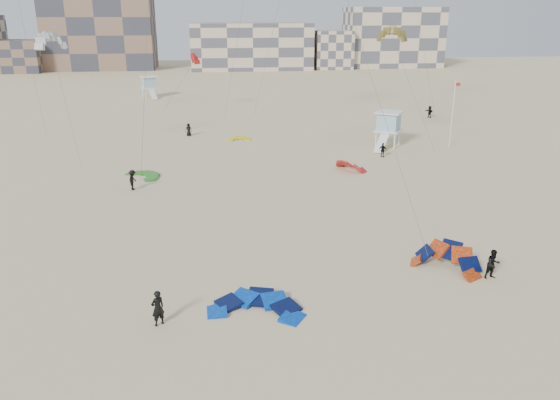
{
  "coord_description": "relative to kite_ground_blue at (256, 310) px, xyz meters",
  "views": [
    {
      "loc": [
        -0.0,
        -23.14,
        15.03
      ],
      "look_at": [
        3.41,
        6.0,
        4.83
      ],
      "focal_mm": 35.0,
      "sensor_mm": 36.0,
      "label": 1
    }
  ],
  "objects": [
    {
      "name": "flagpole",
      "position": [
        25.11,
        34.0,
        4.04
      ],
      "size": [
        0.62,
        0.1,
        7.69
      ],
      "color": "white",
      "rests_on": "ground"
    },
    {
      "name": "lifeguard_tower_far",
      "position": [
        -13.76,
        77.5,
        1.87
      ],
      "size": [
        3.45,
        5.6,
        3.78
      ],
      "rotation": [
        0.0,
        0.0,
        0.36
      ],
      "color": "white",
      "rests_on": "ground"
    },
    {
      "name": "condo_east",
      "position": [
        48.3,
        129.79,
        8.0
      ],
      "size": [
        26.0,
        14.0,
        16.0
      ],
      "primitive_type": "cube",
      "color": "beige",
      "rests_on": "ground"
    },
    {
      "name": "kite_fly_olive",
      "position": [
        17.1,
        33.18,
        12.52
      ],
      "size": [
        5.96,
        6.97,
        12.78
      ],
      "rotation": [
        0.0,
        0.0,
        -0.44
      ],
      "color": "brown",
      "rests_on": "ground"
    },
    {
      "name": "kite_ground_red_far",
      "position": [
        11.32,
        25.87,
        0.0
      ],
      "size": [
        4.69,
        4.65,
        3.13
      ],
      "primitive_type": null,
      "rotation": [
        0.62,
        0.0,
        2.17
      ],
      "color": "#BF1502",
      "rests_on": "ground"
    },
    {
      "name": "kite_ground_blue",
      "position": [
        0.0,
        0.0,
        0.0
      ],
      "size": [
        5.78,
        5.95,
        1.78
      ],
      "primitive_type": null,
      "rotation": [
        0.18,
        0.0,
        -0.28
      ],
      "color": "blue",
      "rests_on": "ground"
    },
    {
      "name": "kitesurfer_e",
      "position": [
        -5.29,
        43.6,
        0.8
      ],
      "size": [
        0.84,
        0.6,
        1.6
      ],
      "primitive_type": "imported",
      "rotation": [
        0.0,
        0.0,
        -0.13
      ],
      "color": "black",
      "rests_on": "ground"
    },
    {
      "name": "kite_ground_orange",
      "position": [
        11.93,
        3.59,
        0.0
      ],
      "size": [
        5.96,
        5.96,
        4.16
      ],
      "primitive_type": null,
      "rotation": [
        0.74,
        0.0,
        -0.75
      ],
      "color": "#FF4710",
      "rests_on": "ground"
    },
    {
      "name": "condo_fill_right",
      "position": [
        30.3,
        125.79,
        5.0
      ],
      "size": [
        10.0,
        10.0,
        10.0
      ],
      "primitive_type": "cube",
      "color": "beige",
      "rests_on": "ground"
    },
    {
      "name": "kite_ground_yellow",
      "position": [
        0.95,
        40.46,
        0.0
      ],
      "size": [
        2.79,
        2.96,
        1.12
      ],
      "primitive_type": null,
      "rotation": [
        0.18,
        0.0,
        0.03
      ],
      "color": "yellow",
      "rests_on": "ground"
    },
    {
      "name": "kitesurfer_f",
      "position": [
        29.69,
        52.08,
        0.87
      ],
      "size": [
        1.02,
        1.7,
        1.75
      ],
      "primitive_type": "imported",
      "rotation": [
        0.0,
        0.0,
        -1.24
      ],
      "color": "black",
      "rests_on": "ground"
    },
    {
      "name": "condo_mid",
      "position": [
        8.3,
        127.79,
        6.0
      ],
      "size": [
        32.0,
        16.0,
        12.0
      ],
      "primitive_type": "cube",
      "color": "beige",
      "rests_on": "ground"
    },
    {
      "name": "kite_fly_grey",
      "position": [
        -18.18,
        34.56,
        11.98
      ],
      "size": [
        5.94,
        10.6,
        12.27
      ],
      "rotation": [
        0.0,
        0.0,
        0.91
      ],
      "color": "white",
      "rests_on": "ground"
    },
    {
      "name": "kite_ground_green",
      "position": [
        -8.85,
        25.93,
        0.0
      ],
      "size": [
        5.05,
        5.03,
        0.62
      ],
      "primitive_type": null,
      "rotation": [
        0.05,
        0.0,
        -0.86
      ],
      "color": "#278C28",
      "rests_on": "ground"
    },
    {
      "name": "lifeguard_tower_near",
      "position": [
        18.09,
        35.28,
        2.02
      ],
      "size": [
        3.97,
        6.12,
        4.07
      ],
      "rotation": [
        0.0,
        0.0,
        -0.57
      ],
      "color": "white",
      "rests_on": "ground"
    },
    {
      "name": "ground",
      "position": [
        -1.7,
        -2.21,
        0.0
      ],
      "size": [
        320.0,
        320.0,
        0.0
      ],
      "primitive_type": "plane",
      "color": "#CCB189",
      "rests_on": "ground"
    },
    {
      "name": "kitesurfer_b",
      "position": [
        14.16,
        2.07,
        0.9
      ],
      "size": [
        0.97,
        0.81,
        1.81
      ],
      "primitive_type": "imported",
      "rotation": [
        0.0,
        0.0,
        0.15
      ],
      "color": "black",
      "rests_on": "ground"
    },
    {
      "name": "condo_fill_left",
      "position": [
        -51.7,
        125.79,
        4.0
      ],
      "size": [
        12.0,
        10.0,
        8.0
      ],
      "primitive_type": "cube",
      "color": "#80604D",
      "rests_on": "ground"
    },
    {
      "name": "kitesurfer_c",
      "position": [
        -9.28,
        21.85,
        0.91
      ],
      "size": [
        0.91,
        1.29,
        1.81
      ],
      "primitive_type": "imported",
      "rotation": [
        0.0,
        0.0,
        1.35
      ],
      "color": "black",
      "rests_on": "ground"
    },
    {
      "name": "condo_west_b",
      "position": [
        -31.7,
        131.79,
        9.0
      ],
      "size": [
        28.0,
        14.0,
        18.0
      ],
      "primitive_type": "cube",
      "color": "#80604D",
      "rests_on": "ground"
    },
    {
      "name": "kitesurfer_main",
      "position": [
        -5.0,
        -0.82,
        0.96
      ],
      "size": [
        0.84,
        0.77,
        1.92
      ],
      "primitive_type": "imported",
      "rotation": [
        0.0,
        0.0,
        3.74
      ],
      "color": "black",
      "rests_on": "ground"
    },
    {
      "name": "kitesurfer_d",
      "position": [
        16.03,
        30.41,
        0.78
      ],
      "size": [
        0.94,
        0.88,
        1.56
      ],
      "primitive_type": "imported",
      "rotation": [
        0.0,
        0.0,
        2.44
      ],
      "color": "black",
      "rests_on": "ground"
    },
    {
      "name": "kite_fly_red",
      "position": [
        -4.66,
        61.47,
        8.0
      ],
      "size": [
        6.64,
        7.86,
        8.24
      ],
      "rotation": [
        0.0,
        0.0,
        1.73
      ],
      "color": "#BF1502",
      "rests_on": "ground"
    }
  ]
}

